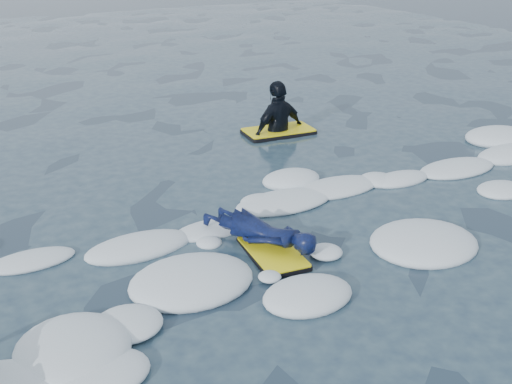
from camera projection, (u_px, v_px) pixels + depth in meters
ground at (273, 285)px, 6.35m from camera, size 120.00×120.00×0.00m
foam_band at (227, 243)px, 7.18m from camera, size 12.00×3.10×0.30m
prone_woman_unit at (263, 233)px, 7.00m from camera, size 1.04×1.47×0.35m
waiting_rider_unit at (278, 132)px, 10.84m from camera, size 1.23×0.76×1.77m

